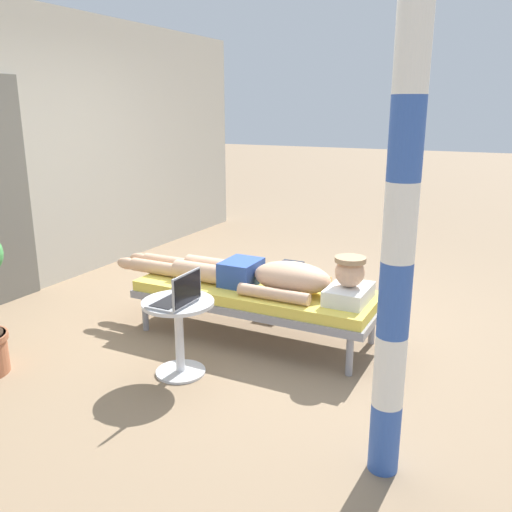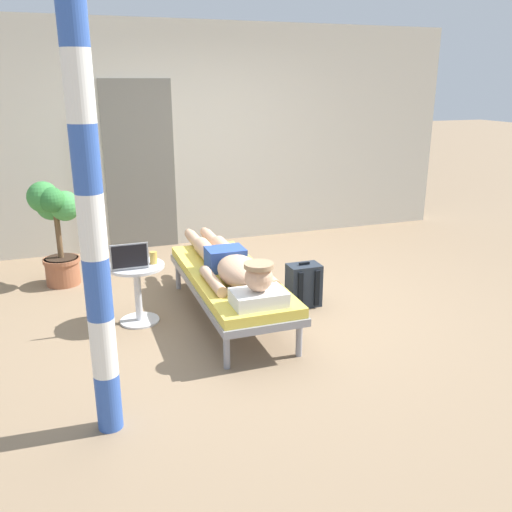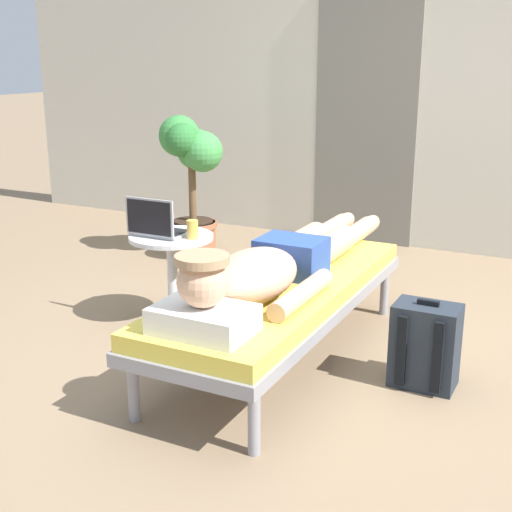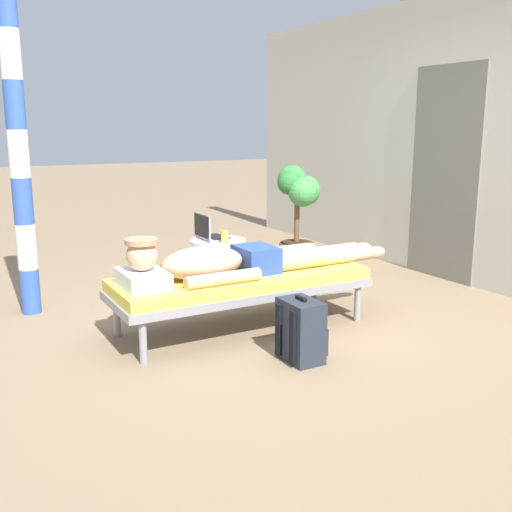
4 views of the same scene
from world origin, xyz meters
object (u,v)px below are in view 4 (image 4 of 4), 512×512
Objects in this scene: laptop at (209,233)px; drink_glass at (225,237)px; lounge_chair at (241,283)px; side_table at (218,259)px; person_reclining at (232,261)px; porch_post at (19,154)px; potted_plant at (298,206)px; backpack at (301,331)px.

laptop reaches higher than drink_glass.
side_table is at bearing 166.67° from lounge_chair.
laptop is (-0.83, 0.21, 0.06)m from person_reclining.
potted_plant is at bearing 95.04° from porch_post.
lounge_chair is at bearing -15.57° from drink_glass.
lounge_chair is at bearing 48.30° from porch_post.
lounge_chair is at bearing 90.00° from person_reclining.
porch_post reaches higher than backpack.
person_reclining is (-0.00, -0.08, 0.17)m from lounge_chair.
person_reclining is 2.04m from potted_plant.
laptop is 1.61m from backpack.
drink_glass is 0.25× the size of backpack.
backpack is (1.50, -0.14, -0.16)m from side_table.
porch_post is at bearing -133.41° from person_reclining.
potted_plant is (-2.13, 1.36, 0.47)m from backpack.
side_table is at bearing -62.96° from potted_plant.
porch_post is at bearing -84.96° from potted_plant.
porch_post is at bearing -131.70° from lounge_chair.
potted_plant is at bearing 117.04° from side_table.
drink_glass is 1.72m from porch_post.
laptop reaches higher than person_reclining.
lounge_chair is 1.97m from porch_post.
side_table is 1.69× the size of laptop.
porch_post reaches higher than potted_plant.
side_table reaches higher than backpack.
drink_glass is at bearing 11.27° from laptop.
side_table is at bearing 75.45° from porch_post.
porch_post is (-1.89, -1.35, 1.07)m from backpack.
backpack is at bearing 3.40° from lounge_chair.
person_reclining is 0.83m from side_table.
laptop is 0.73× the size of backpack.
potted_plant is at bearing 122.14° from drink_glass.
drink_glass is 0.10× the size of potted_plant.
porch_post reaches higher than person_reclining.
backpack reaches higher than lounge_chair.
side_table is 0.27m from drink_glass.
drink_glass is 1.46m from potted_plant.
laptop is 2.97× the size of drink_glass.
laptop reaches higher than lounge_chair.
porch_post is (-1.16, -1.23, 0.75)m from person_reclining.
porch_post is at bearing -104.55° from side_table.
porch_post is (-0.39, -1.49, 0.91)m from side_table.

